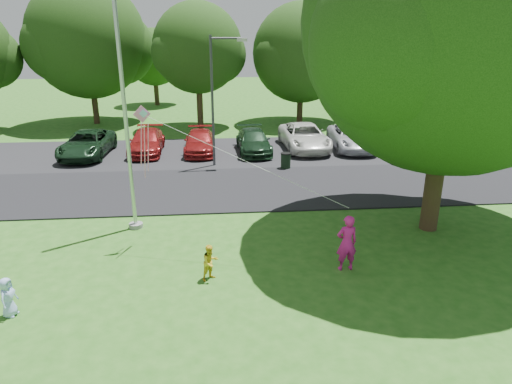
{
  "coord_description": "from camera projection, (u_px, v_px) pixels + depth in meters",
  "views": [
    {
      "loc": [
        -0.47,
        -10.64,
        6.86
      ],
      "look_at": [
        0.83,
        4.0,
        1.6
      ],
      "focal_mm": 32.0,
      "sensor_mm": 36.0,
      "label": 1
    }
  ],
  "objects": [
    {
      "name": "ground",
      "position": [
        238.0,
        298.0,
        12.33
      ],
      "size": [
        120.0,
        120.0,
        0.0
      ],
      "primitive_type": "plane",
      "color": "#276019",
      "rests_on": "ground"
    },
    {
      "name": "park_road",
      "position": [
        228.0,
        188.0,
        20.76
      ],
      "size": [
        60.0,
        6.0,
        0.06
      ],
      "primitive_type": "cube",
      "color": "black",
      "rests_on": "ground"
    },
    {
      "name": "parking_strip",
      "position": [
        225.0,
        152.0,
        26.85
      ],
      "size": [
        42.0,
        7.0,
        0.06
      ],
      "primitive_type": "cube",
      "color": "black",
      "rests_on": "ground"
    },
    {
      "name": "flagpole",
      "position": [
        125.0,
        114.0,
        15.32
      ],
      "size": [
        0.5,
        0.5,
        10.0
      ],
      "color": "#B7BABF",
      "rests_on": "ground"
    },
    {
      "name": "street_lamp",
      "position": [
        217.0,
        90.0,
        22.91
      ],
      "size": [
        1.86,
        0.28,
        6.61
      ],
      "rotation": [
        0.0,
        0.0,
        0.05
      ],
      "color": "#3F3F44",
      "rests_on": "ground"
    },
    {
      "name": "trash_can",
      "position": [
        286.0,
        161.0,
        23.58
      ],
      "size": [
        0.54,
        0.54,
        0.85
      ],
      "rotation": [
        0.0,
        0.0,
        0.14
      ],
      "color": "black",
      "rests_on": "ground"
    },
    {
      "name": "big_tree",
      "position": [
        454.0,
        30.0,
        14.26
      ],
      "size": [
        10.24,
        9.76,
        11.98
      ],
      "rotation": [
        0.0,
        0.0,
        -0.01
      ],
      "color": "#332316",
      "rests_on": "ground"
    },
    {
      "name": "tree_row",
      "position": [
        242.0,
        46.0,
        33.26
      ],
      "size": [
        64.35,
        11.94,
        10.88
      ],
      "color": "#332316",
      "rests_on": "ground"
    },
    {
      "name": "horizon_trees",
      "position": [
        262.0,
        58.0,
        42.99
      ],
      "size": [
        77.46,
        7.2,
        7.02
      ],
      "color": "#332316",
      "rests_on": "ground"
    },
    {
      "name": "parked_cars",
      "position": [
        233.0,
        140.0,
        26.64
      ],
      "size": [
        17.93,
        5.78,
        1.48
      ],
      "color": "black",
      "rests_on": "ground"
    },
    {
      "name": "woman",
      "position": [
        347.0,
        243.0,
        13.53
      ],
      "size": [
        0.68,
        0.48,
        1.75
      ],
      "primitive_type": "imported",
      "rotation": [
        0.0,
        0.0,
        3.24
      ],
      "color": "#D01B86",
      "rests_on": "ground"
    },
    {
      "name": "child_yellow",
      "position": [
        210.0,
        262.0,
        13.1
      ],
      "size": [
        0.67,
        0.64,
        1.08
      ],
      "primitive_type": "imported",
      "rotation": [
        0.0,
        0.0,
        0.64
      ],
      "color": "gold",
      "rests_on": "ground"
    },
    {
      "name": "child_blue",
      "position": [
        8.0,
        297.0,
        11.42
      ],
      "size": [
        0.45,
        0.58,
        1.06
      ],
      "primitive_type": "imported",
      "rotation": [
        0.0,
        0.0,
        1.33
      ],
      "color": "#A6C3FF",
      "rests_on": "ground"
    },
    {
      "name": "kite",
      "position": [
        149.0,
        131.0,
        14.16
      ],
      "size": [
        6.3,
        2.6,
        2.68
      ],
      "rotation": [
        0.0,
        0.0,
        0.26
      ],
      "color": "pink",
      "rests_on": "ground"
    }
  ]
}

